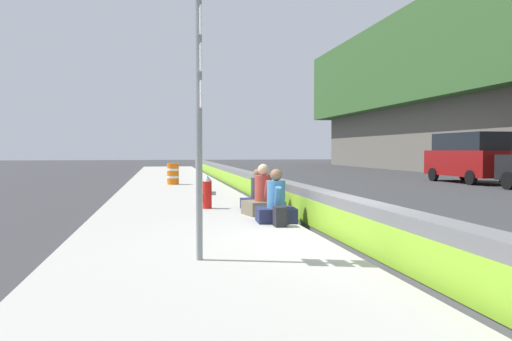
{
  "coord_description": "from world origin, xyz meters",
  "views": [
    {
      "loc": [
        -8.13,
        3.24,
        1.68
      ],
      "look_at": [
        8.4,
        0.14,
        1.0
      ],
      "focal_mm": 35.44,
      "sensor_mm": 36.0,
      "label": 1
    }
  ],
  "objects_px": {
    "route_sign_post": "(199,110)",
    "parked_car_fourth": "(468,156)",
    "seated_person_middle": "(263,199)",
    "backpack": "(280,217)",
    "seated_person_foreground": "(276,205)",
    "seated_person_rear": "(258,196)",
    "construction_barrel": "(173,174)",
    "fire_hydrant": "(207,192)"
  },
  "relations": [
    {
      "from": "seated_person_rear",
      "to": "backpack",
      "type": "distance_m",
      "value": 3.05
    },
    {
      "from": "backpack",
      "to": "route_sign_post",
      "type": "bearing_deg",
      "value": 146.97
    },
    {
      "from": "route_sign_post",
      "to": "fire_hydrant",
      "type": "distance_m",
      "value": 6.46
    },
    {
      "from": "fire_hydrant",
      "to": "seated_person_rear",
      "type": "height_order",
      "value": "seated_person_rear"
    },
    {
      "from": "route_sign_post",
      "to": "backpack",
      "type": "xyz_separation_m",
      "value": [
        2.8,
        -1.82,
        -1.9
      ]
    },
    {
      "from": "seated_person_middle",
      "to": "parked_car_fourth",
      "type": "relative_size",
      "value": 0.24
    },
    {
      "from": "seated_person_rear",
      "to": "fire_hydrant",
      "type": "bearing_deg",
      "value": 73.99
    },
    {
      "from": "fire_hydrant",
      "to": "seated_person_middle",
      "type": "bearing_deg",
      "value": -140.98
    },
    {
      "from": "backpack",
      "to": "construction_barrel",
      "type": "height_order",
      "value": "construction_barrel"
    },
    {
      "from": "backpack",
      "to": "fire_hydrant",
      "type": "bearing_deg",
      "value": 18.89
    },
    {
      "from": "seated_person_foreground",
      "to": "backpack",
      "type": "bearing_deg",
      "value": 174.76
    },
    {
      "from": "fire_hydrant",
      "to": "construction_barrel",
      "type": "bearing_deg",
      "value": 4.01
    },
    {
      "from": "seated_person_middle",
      "to": "seated_person_rear",
      "type": "relative_size",
      "value": 1.15
    },
    {
      "from": "route_sign_post",
      "to": "parked_car_fourth",
      "type": "distance_m",
      "value": 22.21
    },
    {
      "from": "route_sign_post",
      "to": "fire_hydrant",
      "type": "relative_size",
      "value": 4.09
    },
    {
      "from": "seated_person_rear",
      "to": "parked_car_fourth",
      "type": "bearing_deg",
      "value": -50.96
    },
    {
      "from": "backpack",
      "to": "seated_person_rear",
      "type": "bearing_deg",
      "value": -2.29
    },
    {
      "from": "fire_hydrant",
      "to": "seated_person_foreground",
      "type": "xyz_separation_m",
      "value": [
        -2.78,
        -1.22,
        -0.09
      ]
    },
    {
      "from": "parked_car_fourth",
      "to": "backpack",
      "type": "bearing_deg",
      "value": 135.98
    },
    {
      "from": "parked_car_fourth",
      "to": "seated_person_rear",
      "type": "bearing_deg",
      "value": 129.04
    },
    {
      "from": "seated_person_middle",
      "to": "seated_person_rear",
      "type": "distance_m",
      "value": 1.13
    },
    {
      "from": "seated_person_rear",
      "to": "construction_barrel",
      "type": "height_order",
      "value": "seated_person_rear"
    },
    {
      "from": "fire_hydrant",
      "to": "construction_barrel",
      "type": "relative_size",
      "value": 0.93
    },
    {
      "from": "construction_barrel",
      "to": "parked_car_fourth",
      "type": "height_order",
      "value": "parked_car_fourth"
    },
    {
      "from": "seated_person_foreground",
      "to": "seated_person_middle",
      "type": "relative_size",
      "value": 0.94
    },
    {
      "from": "seated_person_middle",
      "to": "parked_car_fourth",
      "type": "distance_m",
      "value": 17.57
    },
    {
      "from": "fire_hydrant",
      "to": "seated_person_rear",
      "type": "xyz_separation_m",
      "value": [
        -0.37,
        -1.29,
        -0.12
      ]
    },
    {
      "from": "fire_hydrant",
      "to": "backpack",
      "type": "height_order",
      "value": "fire_hydrant"
    },
    {
      "from": "fire_hydrant",
      "to": "parked_car_fourth",
      "type": "distance_m",
      "value": 17.58
    },
    {
      "from": "seated_person_middle",
      "to": "backpack",
      "type": "relative_size",
      "value": 3.03
    },
    {
      "from": "route_sign_post",
      "to": "backpack",
      "type": "distance_m",
      "value": 3.84
    },
    {
      "from": "seated_person_foreground",
      "to": "construction_barrel",
      "type": "height_order",
      "value": "seated_person_foreground"
    },
    {
      "from": "route_sign_post",
      "to": "seated_person_rear",
      "type": "relative_size",
      "value": 3.41
    },
    {
      "from": "fire_hydrant",
      "to": "construction_barrel",
      "type": "distance_m",
      "value": 9.65
    },
    {
      "from": "seated_person_foreground",
      "to": "seated_person_middle",
      "type": "xyz_separation_m",
      "value": [
        1.29,
        0.02,
        0.02
      ]
    },
    {
      "from": "route_sign_post",
      "to": "fire_hydrant",
      "type": "bearing_deg",
      "value": -6.02
    },
    {
      "from": "seated_person_rear",
      "to": "construction_barrel",
      "type": "distance_m",
      "value": 10.19
    },
    {
      "from": "route_sign_post",
      "to": "construction_barrel",
      "type": "xyz_separation_m",
      "value": [
        15.84,
        0.02,
        -1.61
      ]
    },
    {
      "from": "route_sign_post",
      "to": "parked_car_fourth",
      "type": "xyz_separation_m",
      "value": [
        16.4,
        -14.96,
        -0.88
      ]
    },
    {
      "from": "route_sign_post",
      "to": "seated_person_rear",
      "type": "distance_m",
      "value": 6.4
    },
    {
      "from": "fire_hydrant",
      "to": "seated_person_foreground",
      "type": "distance_m",
      "value": 3.04
    },
    {
      "from": "fire_hydrant",
      "to": "backpack",
      "type": "xyz_separation_m",
      "value": [
        -3.41,
        -1.17,
        -0.25
      ]
    }
  ]
}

